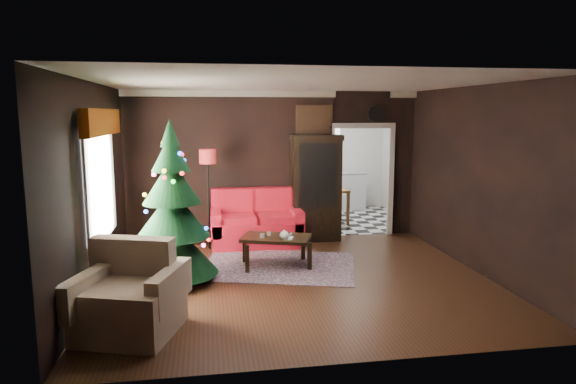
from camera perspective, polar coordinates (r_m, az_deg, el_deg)
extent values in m
plane|color=black|center=(7.41, 1.13, -9.91)|extent=(5.50, 5.50, 0.00)
plane|color=white|center=(7.02, 1.20, 12.27)|extent=(5.50, 5.50, 0.00)
plane|color=black|center=(9.53, -1.54, 2.96)|extent=(5.50, 0.00, 5.50)
plane|color=black|center=(4.68, 6.69, -3.36)|extent=(5.50, 0.00, 5.50)
plane|color=black|center=(7.12, -21.16, 0.33)|extent=(0.00, 5.50, 5.50)
plane|color=black|center=(8.04, 20.84, 1.26)|extent=(0.00, 5.50, 5.50)
cube|color=white|center=(7.30, -20.56, 0.96)|extent=(0.05, 1.60, 1.40)
cube|color=#6E2F06|center=(7.23, -20.29, 7.43)|extent=(0.12, 2.10, 0.35)
plane|color=silver|center=(11.54, 5.89, -3.07)|extent=(3.00, 3.00, 0.00)
cube|color=white|center=(12.71, 4.31, 5.79)|extent=(0.70, 0.06, 0.70)
cube|color=#58394A|center=(8.03, -1.17, -8.35)|extent=(2.77, 2.32, 0.01)
cylinder|color=silver|center=(7.97, -2.19, -4.73)|extent=(0.08, 0.08, 0.05)
cylinder|color=silver|center=(7.83, -2.94, -4.96)|extent=(0.07, 0.07, 0.06)
imported|color=#8C715E|center=(7.74, -0.66, -4.51)|extent=(0.16, 0.07, 0.22)
cylinder|color=white|center=(9.88, 9.89, 8.74)|extent=(0.32, 0.32, 0.06)
cube|color=#9F6433|center=(9.56, 2.97, 8.07)|extent=(0.62, 0.05, 0.52)
cube|color=silver|center=(12.60, 4.50, 0.04)|extent=(1.80, 0.60, 0.90)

